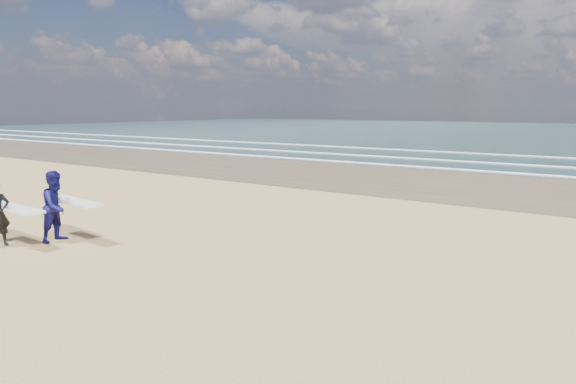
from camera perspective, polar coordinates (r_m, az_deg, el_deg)
The scene contains 2 objects.
surfer_near at distance 15.16m, azimuth -29.36°, elevation -2.05°, with size 2.22×0.99×1.70m.
surfer_far at distance 15.02m, azimuth -24.20°, elevation -1.42°, with size 2.24×1.23×1.91m.
Camera 1 is at (12.45, -6.71, 3.56)m, focal length 32.00 mm.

